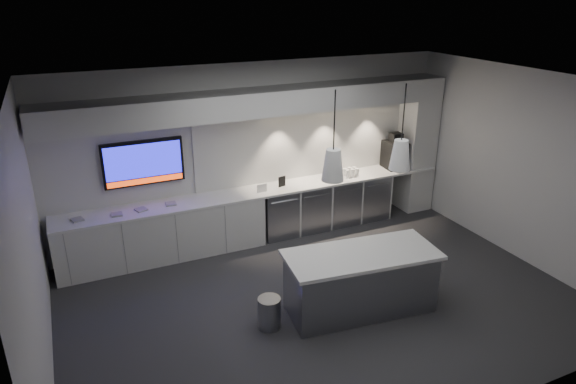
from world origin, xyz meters
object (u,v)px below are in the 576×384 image
wall_tv (143,163)px  island (360,281)px  coffee_machine (395,154)px  bin (269,313)px

wall_tv → island: size_ratio=0.59×
wall_tv → island: wall_tv is taller
island → coffee_machine: (2.34, 2.60, 0.74)m
island → bin: bearing=-179.8°
wall_tv → coffee_machine: (4.60, -0.25, -0.38)m
island → coffee_machine: 3.58m
island → bin: 1.30m
coffee_machine → bin: bearing=-141.3°
bin → coffee_machine: (3.61, 2.46, 0.97)m
coffee_machine → wall_tv: bearing=-178.7°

